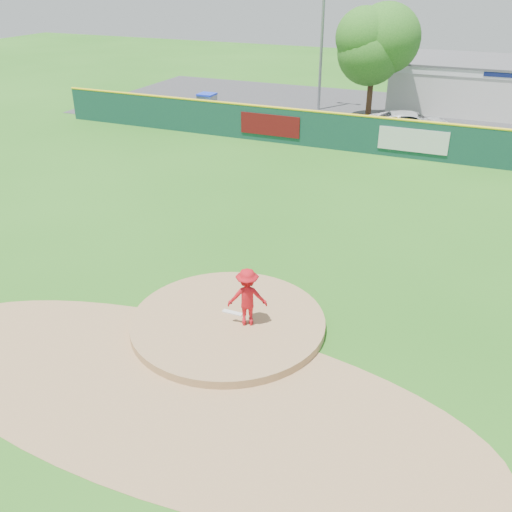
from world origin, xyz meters
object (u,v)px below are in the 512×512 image
at_px(playground_slide, 207,106).
at_px(deciduous_tree, 374,48).
at_px(light_pole_left, 323,17).
at_px(pitcher, 247,297).
at_px(pool_building_grp, 507,86).
at_px(van, 411,125).

bearing_deg(playground_slide, deciduous_tree, 19.36).
height_order(deciduous_tree, light_pole_left, light_pole_left).
bearing_deg(light_pole_left, pitcher, -76.25).
bearing_deg(light_pole_left, deciduous_tree, -26.57).
height_order(pool_building_grp, deciduous_tree, deciduous_tree).
bearing_deg(pitcher, playground_slide, -83.90).
xyz_separation_m(pitcher, van, (0.68, 21.95, -0.31)).
relative_size(deciduous_tree, light_pole_left, 0.67).
distance_m(playground_slide, deciduous_tree, 11.23).
height_order(pitcher, van, pitcher).
xyz_separation_m(playground_slide, deciduous_tree, (10.00, 3.51, 3.72)).
bearing_deg(light_pole_left, playground_slide, -137.41).
bearing_deg(pool_building_grp, deciduous_tree, -138.84).
xyz_separation_m(pitcher, deciduous_tree, (-2.60, 24.98, 3.46)).
height_order(pool_building_grp, playground_slide, pool_building_grp).
bearing_deg(playground_slide, van, 2.03).
bearing_deg(van, pool_building_grp, -40.51).
bearing_deg(van, deciduous_tree, 31.88).
height_order(van, deciduous_tree, deciduous_tree).
distance_m(pitcher, pool_building_grp, 32.44).
xyz_separation_m(van, pool_building_grp, (4.71, 10.03, 0.88)).
relative_size(pool_building_grp, playground_slide, 5.10).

